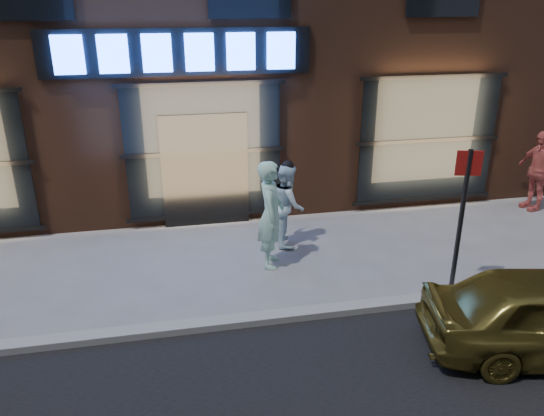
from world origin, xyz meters
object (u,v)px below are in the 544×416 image
(man_bowtie, at_px, (271,215))
(man_cap, at_px, (287,205))
(sign_post, at_px, (462,209))
(passerby, at_px, (538,171))

(man_bowtie, height_order, man_cap, man_bowtie)
(sign_post, bearing_deg, man_bowtie, 164.52)
(passerby, height_order, sign_post, sign_post)
(man_cap, bearing_deg, sign_post, -133.72)
(man_bowtie, distance_m, man_cap, 0.98)
(passerby, xyz_separation_m, sign_post, (-3.72, -3.08, 0.57))
(man_cap, bearing_deg, man_bowtie, 152.09)
(man_bowtie, relative_size, sign_post, 0.80)
(passerby, distance_m, sign_post, 4.86)
(man_cap, relative_size, sign_post, 0.67)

